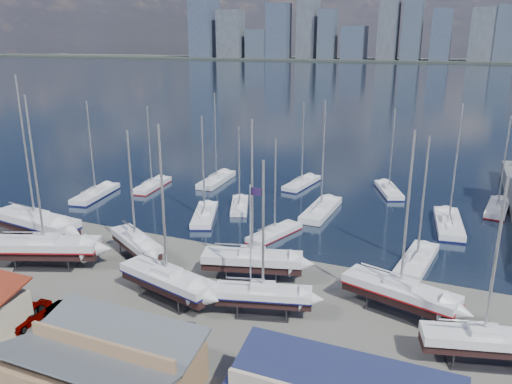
% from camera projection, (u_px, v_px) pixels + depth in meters
% --- Properties ---
extents(ground, '(1400.00, 1400.00, 0.00)m').
position_uv_depth(ground, '(213.00, 289.00, 48.51)').
color(ground, '#605E59').
rests_on(ground, ground).
extents(water, '(1400.00, 600.00, 0.40)m').
position_uv_depth(water, '(437.00, 78.00, 321.61)').
color(water, '#1A293D').
rests_on(water, ground).
extents(far_shore, '(1400.00, 80.00, 2.20)m').
position_uv_depth(far_shore, '(453.00, 61.00, 550.26)').
color(far_shore, '#2D332D').
rests_on(far_shore, ground).
extents(skyline, '(639.14, 43.80, 107.69)m').
position_uv_depth(skyline, '(450.00, 25.00, 536.63)').
color(skyline, '#475166').
rests_on(skyline, far_shore).
extents(shed_grey, '(12.60, 8.40, 4.17)m').
position_uv_depth(shed_grey, '(102.00, 365.00, 33.79)').
color(shed_grey, '#8C6B4C').
rests_on(shed_grey, ground).
extents(sailboat_cradle_0, '(12.63, 4.88, 19.61)m').
position_uv_depth(sailboat_cradle_0, '(36.00, 222.00, 59.90)').
color(sailboat_cradle_0, '#2D2D33').
rests_on(sailboat_cradle_0, ground).
extents(sailboat_cradle_1, '(11.73, 7.16, 18.19)m').
position_uv_depth(sailboat_cradle_1, '(45.00, 247.00, 52.85)').
color(sailboat_cradle_1, '#2D2D33').
rests_on(sailboat_cradle_1, ground).
extents(sailboat_cradle_2, '(8.77, 6.56, 14.40)m').
position_uv_depth(sailboat_cradle_2, '(136.00, 242.00, 54.76)').
color(sailboat_cradle_2, '#2D2D33').
rests_on(sailboat_cradle_2, ground).
extents(sailboat_cradle_3, '(10.64, 5.37, 16.52)m').
position_uv_depth(sailboat_cradle_3, '(167.00, 280.00, 45.90)').
color(sailboat_cradle_3, '#2D2D33').
rests_on(sailboat_cradle_3, ground).
extents(sailboat_cradle_4, '(10.36, 5.37, 16.26)m').
position_uv_depth(sailboat_cradle_4, '(252.00, 260.00, 50.00)').
color(sailboat_cradle_4, '#2D2D33').
rests_on(sailboat_cradle_4, ground).
extents(sailboat_cradle_5, '(8.91, 4.63, 14.03)m').
position_uv_depth(sailboat_cradle_5, '(263.00, 295.00, 43.40)').
color(sailboat_cradle_5, '#2D2D33').
rests_on(sailboat_cradle_5, ground).
extents(sailboat_cradle_6, '(10.57, 5.58, 16.42)m').
position_uv_depth(sailboat_cradle_6, '(400.00, 292.00, 43.66)').
color(sailboat_cradle_6, '#2D2D33').
rests_on(sailboat_cradle_6, ground).
extents(sailboat_cradle_7, '(9.18, 4.70, 14.54)m').
position_uv_depth(sailboat_cradle_7, '(483.00, 340.00, 36.75)').
color(sailboat_cradle_7, '#2D2D33').
rests_on(sailboat_cradle_7, ground).
extents(sailboat_moored_0, '(4.63, 10.70, 15.48)m').
position_uv_depth(sailboat_moored_0, '(96.00, 195.00, 77.05)').
color(sailboat_moored_0, black).
rests_on(sailboat_moored_0, water).
extents(sailboat_moored_1, '(3.73, 9.61, 14.00)m').
position_uv_depth(sailboat_moored_1, '(152.00, 186.00, 81.75)').
color(sailboat_moored_1, black).
rests_on(sailboat_moored_1, water).
extents(sailboat_moored_2, '(3.64, 10.63, 15.78)m').
position_uv_depth(sailboat_moored_2, '(217.00, 181.00, 84.76)').
color(sailboat_moored_2, black).
rests_on(sailboat_moored_2, water).
extents(sailboat_moored_3, '(6.18, 10.12, 14.65)m').
position_uv_depth(sailboat_moored_3, '(205.00, 216.00, 67.77)').
color(sailboat_moored_3, black).
rests_on(sailboat_moored_3, water).
extents(sailboat_moored_4, '(5.24, 8.46, 12.39)m').
position_uv_depth(sailboat_moored_4, '(240.00, 206.00, 71.82)').
color(sailboat_moored_4, black).
rests_on(sailboat_moored_4, water).
extents(sailboat_moored_5, '(3.97, 9.93, 14.43)m').
position_uv_depth(sailboat_moored_5, '(302.00, 184.00, 82.85)').
color(sailboat_moored_5, black).
rests_on(sailboat_moored_5, water).
extents(sailboat_moored_6, '(4.86, 8.88, 12.79)m').
position_uv_depth(sailboat_moored_6, '(275.00, 234.00, 61.62)').
color(sailboat_moored_6, black).
rests_on(sailboat_moored_6, water).
extents(sailboat_moored_7, '(3.28, 11.01, 16.54)m').
position_uv_depth(sailboat_moored_7, '(321.00, 211.00, 69.72)').
color(sailboat_moored_7, black).
rests_on(sailboat_moored_7, water).
extents(sailboat_moored_8, '(5.96, 9.65, 13.99)m').
position_uv_depth(sailboat_moored_8, '(389.00, 191.00, 79.06)').
color(sailboat_moored_8, black).
rests_on(sailboat_moored_8, water).
extents(sailboat_moored_9, '(3.96, 10.03, 14.74)m').
position_uv_depth(sailboat_moored_9, '(417.00, 262.00, 53.77)').
color(sailboat_moored_9, black).
rests_on(sailboat_moored_9, water).
extents(sailboat_moored_10, '(4.52, 11.49, 16.72)m').
position_uv_depth(sailboat_moored_10, '(448.00, 225.00, 64.43)').
color(sailboat_moored_10, black).
rests_on(sailboat_moored_10, water).
extents(sailboat_moored_11, '(3.82, 9.73, 14.15)m').
position_uv_depth(sailboat_moored_11, '(497.00, 209.00, 70.68)').
color(sailboat_moored_11, black).
rests_on(sailboat_moored_11, water).
extents(car_a, '(2.10, 4.63, 1.54)m').
position_uv_depth(car_a, '(28.00, 315.00, 42.54)').
color(car_a, gray).
rests_on(car_a, ground).
extents(car_b, '(4.74, 1.95, 1.53)m').
position_uv_depth(car_b, '(74.00, 312.00, 43.06)').
color(car_b, gray).
rests_on(car_b, ground).
extents(car_c, '(4.11, 6.28, 1.60)m').
position_uv_depth(car_c, '(132.00, 337.00, 39.34)').
color(car_c, gray).
rests_on(car_c, ground).
extents(car_d, '(3.09, 4.87, 1.32)m').
position_uv_depth(car_d, '(179.00, 344.00, 38.61)').
color(car_d, gray).
rests_on(car_d, ground).
extents(flagpole, '(1.02, 0.12, 11.51)m').
position_uv_depth(flagpole, '(251.00, 238.00, 43.63)').
color(flagpole, white).
rests_on(flagpole, ground).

